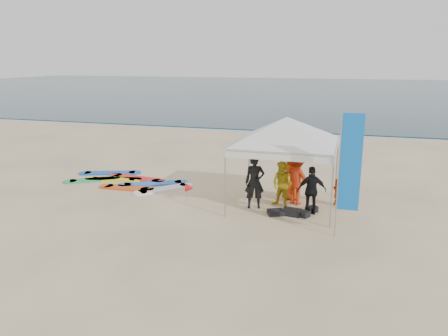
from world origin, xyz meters
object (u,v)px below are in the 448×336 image
person_black_a (255,182)px  person_black_b (312,191)px  person_orange_b (292,175)px  person_seated (338,192)px  canopy_tent (287,117)px  marker_pennant (190,188)px  surfboard_spread (128,181)px  person_orange_a (297,179)px  person_yellow (282,184)px  feather_flag (349,164)px

person_black_a → person_black_b: bearing=-18.3°
person_orange_b → person_seated: person_orange_b is taller
canopy_tent → person_orange_b: bearing=78.6°
marker_pennant → surfboard_spread: bearing=153.5°
person_black_a → person_seated: size_ratio=1.84×
person_orange_a → person_seated: person_orange_a is taller
person_black_a → person_black_b: 1.90m
surfboard_spread → person_black_b: bearing=-12.8°
person_yellow → feather_flag: 3.33m
person_black_b → person_orange_b: 1.55m
person_yellow → person_seated: size_ratio=1.60×
person_yellow → person_black_a: bearing=-135.4°
person_yellow → canopy_tent: (0.06, 0.14, 2.26)m
marker_pennant → person_orange_a: bearing=13.2°
person_seated → marker_pennant: 5.12m
person_orange_b → feather_flag: size_ratio=0.50×
marker_pennant → person_seated: bearing=11.6°
feather_flag → person_yellow: bearing=134.5°
person_orange_a → canopy_tent: bearing=56.6°
feather_flag → surfboard_spread: (-8.63, 3.40, -2.09)m
person_black_a → person_yellow: (0.87, 0.39, -0.12)m
person_yellow → person_orange_a: person_orange_a is taller
person_black_a → person_yellow: person_black_a is taller
person_orange_a → person_seated: 1.48m
person_yellow → person_orange_b: bearing=96.5°
person_yellow → surfboard_spread: (-6.50, 1.23, -0.75)m
feather_flag → surfboard_spread: 9.51m
person_black_a → person_orange_b: person_black_a is taller
person_black_a → marker_pennant: size_ratio=2.82×
person_yellow → person_seated: bearing=38.5°
person_yellow → surfboard_spread: person_yellow is taller
marker_pennant → surfboard_spread: 3.73m
person_seated → canopy_tent: (-1.77, -0.47, 2.55)m
canopy_tent → person_seated: bearing=14.9°
person_seated → marker_pennant: person_seated is taller
person_orange_a → person_seated: bearing=-154.0°
person_yellow → surfboard_spread: size_ratio=0.30×
feather_flag → person_orange_b: bearing=122.7°
person_black_b → marker_pennant: person_black_b is taller
person_black_a → feather_flag: bearing=-46.3°
person_black_b → surfboard_spread: bearing=-27.5°
person_black_b → person_seated: size_ratio=1.62×
person_black_b → person_orange_b: bearing=-72.6°
canopy_tent → person_yellow: bearing=-114.1°
feather_flag → marker_pennant: feather_flag is taller
person_black_a → marker_pennant: bearing=165.1°
person_black_a → canopy_tent: canopy_tent is taller
person_seated → feather_flag: feather_flag is taller
person_black_a → feather_flag: size_ratio=0.50×
canopy_tent → feather_flag: size_ratio=1.28×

